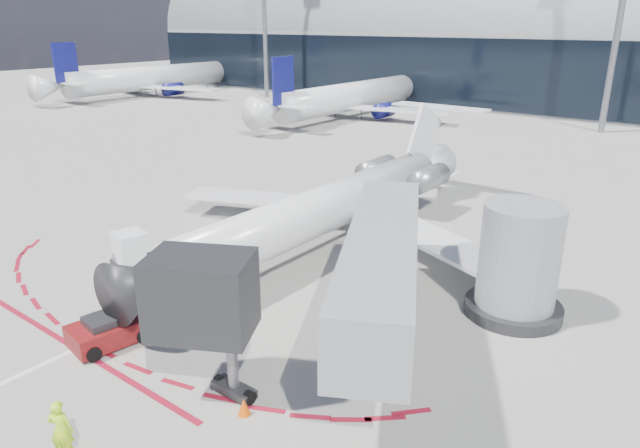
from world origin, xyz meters
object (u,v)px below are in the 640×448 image
Objects in this scene: pushback_tug at (108,331)px; uld_container at (131,250)px; regional_jet at (337,203)px; ramp_worker at (61,430)px.

pushback_tug is 2.04× the size of uld_container.
pushback_tug is (-0.60, -14.00, -1.71)m from regional_jet.
ramp_worker reaches higher than pushback_tug.
regional_jet is 11.87× the size of uld_container.
regional_jet reaches higher than pushback_tug.
ramp_worker is 0.84× the size of uld_container.
regional_jet is 18.74m from ramp_worker.
pushback_tug is at bearing -28.33° from uld_container.
uld_container is (-6.09, -9.09, -1.33)m from regional_jet.
uld_container is at bearing -123.81° from regional_jet.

